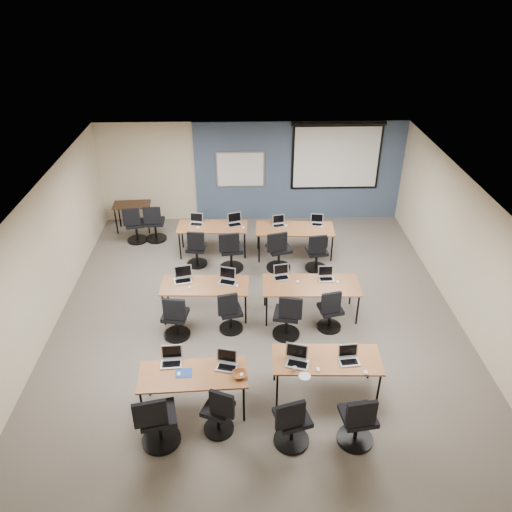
{
  "coord_description": "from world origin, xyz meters",
  "views": [
    {
      "loc": [
        -0.28,
        -7.97,
        6.21
      ],
      "look_at": [
        -0.02,
        0.4,
        1.2
      ],
      "focal_mm": 35.0,
      "sensor_mm": 36.0,
      "label": 1
    }
  ],
  "objects_px": {
    "task_chair_8": "(196,251)",
    "spare_chair_b": "(135,227)",
    "laptop_6": "(281,274)",
    "training_table_front_left": "(193,376)",
    "laptop_1": "(227,363)",
    "task_chair_2": "(291,425)",
    "task_chair_10": "(278,253)",
    "whiteboard": "(240,170)",
    "training_table_mid_left": "(205,287)",
    "laptop_7": "(326,276)",
    "laptop_5": "(227,278)",
    "task_chair_9": "(231,254)",
    "projector_screen": "(337,153)",
    "task_chair_6": "(287,319)",
    "task_chair_7": "(330,313)",
    "training_table_front_right": "(327,361)",
    "laptop_3": "(349,357)",
    "task_chair_5": "(230,315)",
    "training_table_back_left": "(212,228)",
    "laptop_10": "(279,223)",
    "utility_table": "(132,207)",
    "spare_chair_a": "(155,226)",
    "laptop_9": "(235,222)",
    "task_chair_11": "(317,255)",
    "laptop_4": "(183,277)",
    "laptop_0": "(171,359)",
    "laptop_2": "(297,359)",
    "laptop_8": "(196,221)",
    "task_chair_4": "(176,320)",
    "task_chair_0": "(157,423)",
    "laptop_11": "(317,222)"
  },
  "relations": [
    {
      "from": "laptop_4",
      "to": "laptop_11",
      "type": "height_order",
      "value": "laptop_4"
    },
    {
      "from": "laptop_4",
      "to": "training_table_front_right",
      "type": "bearing_deg",
      "value": -56.59
    },
    {
      "from": "laptop_4",
      "to": "spare_chair_b",
      "type": "distance_m",
      "value": 3.29
    },
    {
      "from": "whiteboard",
      "to": "laptop_2",
      "type": "distance_m",
      "value": 6.6
    },
    {
      "from": "training_table_back_left",
      "to": "laptop_7",
      "type": "height_order",
      "value": "laptop_7"
    },
    {
      "from": "laptop_3",
      "to": "laptop_8",
      "type": "bearing_deg",
      "value": 114.71
    },
    {
      "from": "task_chair_8",
      "to": "spare_chair_b",
      "type": "distance_m",
      "value": 2.02
    },
    {
      "from": "task_chair_2",
      "to": "task_chair_5",
      "type": "bearing_deg",
      "value": 93.04
    },
    {
      "from": "task_chair_7",
      "to": "laptop_6",
      "type": "bearing_deg",
      "value": 126.25
    },
    {
      "from": "laptop_4",
      "to": "task_chair_7",
      "type": "height_order",
      "value": "laptop_4"
    },
    {
      "from": "utility_table",
      "to": "spare_chair_a",
      "type": "relative_size",
      "value": 0.94
    },
    {
      "from": "laptop_3",
      "to": "laptop_9",
      "type": "height_order",
      "value": "laptop_9"
    },
    {
      "from": "laptop_5",
      "to": "task_chair_8",
      "type": "bearing_deg",
      "value": 130.62
    },
    {
      "from": "whiteboard",
      "to": "laptop_5",
      "type": "height_order",
      "value": "whiteboard"
    },
    {
      "from": "training_table_front_right",
      "to": "laptop_3",
      "type": "height_order",
      "value": "laptop_3"
    },
    {
      "from": "task_chair_7",
      "to": "task_chair_9",
      "type": "distance_m",
      "value": 2.94
    },
    {
      "from": "spare_chair_b",
      "to": "laptop_8",
      "type": "bearing_deg",
      "value": -25.14
    },
    {
      "from": "projector_screen",
      "to": "task_chair_7",
      "type": "height_order",
      "value": "projector_screen"
    },
    {
      "from": "projector_screen",
      "to": "task_chair_6",
      "type": "relative_size",
      "value": 2.39
    },
    {
      "from": "laptop_6",
      "to": "training_table_front_left",
      "type": "bearing_deg",
      "value": -130.71
    },
    {
      "from": "task_chair_0",
      "to": "task_chair_2",
      "type": "relative_size",
      "value": 1.04
    },
    {
      "from": "task_chair_4",
      "to": "laptop_6",
      "type": "xyz_separation_m",
      "value": [
        2.04,
        0.92,
        0.38
      ]
    },
    {
      "from": "laptop_5",
      "to": "spare_chair_b",
      "type": "relative_size",
      "value": 0.34
    },
    {
      "from": "task_chair_7",
      "to": "laptop_9",
      "type": "relative_size",
      "value": 2.81
    },
    {
      "from": "training_table_front_left",
      "to": "laptop_7",
      "type": "distance_m",
      "value": 3.56
    },
    {
      "from": "task_chair_10",
      "to": "task_chair_7",
      "type": "bearing_deg",
      "value": -84.88
    },
    {
      "from": "laptop_5",
      "to": "task_chair_11",
      "type": "xyz_separation_m",
      "value": [
        2.0,
        1.5,
        -0.39
      ]
    },
    {
      "from": "spare_chair_b",
      "to": "task_chair_10",
      "type": "bearing_deg",
      "value": -30.89
    },
    {
      "from": "projector_screen",
      "to": "spare_chair_a",
      "type": "xyz_separation_m",
      "value": [
        -4.69,
        -1.13,
        -1.47
      ]
    },
    {
      "from": "training_table_front_right",
      "to": "task_chair_6",
      "type": "relative_size",
      "value": 1.72
    },
    {
      "from": "whiteboard",
      "to": "spare_chair_b",
      "type": "distance_m",
      "value": 3.1
    },
    {
      "from": "laptop_5",
      "to": "task_chair_9",
      "type": "bearing_deg",
      "value": 106.03
    },
    {
      "from": "task_chair_10",
      "to": "laptop_1",
      "type": "bearing_deg",
      "value": -121.24
    },
    {
      "from": "task_chair_4",
      "to": "utility_table",
      "type": "xyz_separation_m",
      "value": [
        -1.58,
        4.44,
        0.25
      ]
    },
    {
      "from": "laptop_0",
      "to": "laptop_10",
      "type": "distance_m",
      "value": 5.07
    },
    {
      "from": "whiteboard",
      "to": "training_table_mid_left",
      "type": "distance_m",
      "value": 4.43
    },
    {
      "from": "whiteboard",
      "to": "task_chair_0",
      "type": "xyz_separation_m",
      "value": [
        -1.25,
        -7.41,
        -1.01
      ]
    },
    {
      "from": "projector_screen",
      "to": "laptop_9",
      "type": "distance_m",
      "value": 3.34
    },
    {
      "from": "task_chair_8",
      "to": "training_table_front_left",
      "type": "bearing_deg",
      "value": -79.22
    },
    {
      "from": "task_chair_0",
      "to": "laptop_3",
      "type": "distance_m",
      "value": 3.08
    },
    {
      "from": "training_table_mid_left",
      "to": "task_chair_7",
      "type": "xyz_separation_m",
      "value": [
        2.4,
        -0.54,
        -0.29
      ]
    },
    {
      "from": "training_table_mid_left",
      "to": "task_chair_11",
      "type": "height_order",
      "value": "task_chair_11"
    },
    {
      "from": "training_table_front_left",
      "to": "task_chair_5",
      "type": "xyz_separation_m",
      "value": [
        0.53,
        1.91,
        -0.29
      ]
    },
    {
      "from": "laptop_1",
      "to": "task_chair_2",
      "type": "height_order",
      "value": "task_chair_2"
    },
    {
      "from": "laptop_5",
      "to": "task_chair_5",
      "type": "height_order",
      "value": "laptop_5"
    },
    {
      "from": "task_chair_2",
      "to": "laptop_10",
      "type": "xyz_separation_m",
      "value": [
        0.21,
        5.68,
        0.37
      ]
    },
    {
      "from": "training_table_back_left",
      "to": "laptop_10",
      "type": "bearing_deg",
      "value": 2.27
    },
    {
      "from": "task_chair_7",
      "to": "spare_chair_a",
      "type": "bearing_deg",
      "value": 123.85
    },
    {
      "from": "training_table_back_left",
      "to": "task_chair_11",
      "type": "relative_size",
      "value": 1.69
    },
    {
      "from": "laptop_5",
      "to": "task_chair_11",
      "type": "relative_size",
      "value": 0.34
    }
  ]
}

